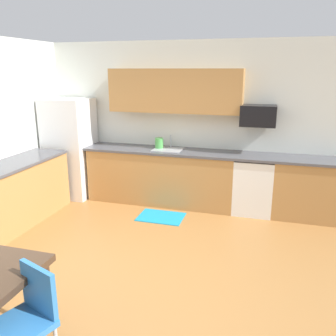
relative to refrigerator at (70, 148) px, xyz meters
name	(u,v)px	position (x,y,z in m)	size (l,w,h in m)	color
ground_plane	(143,278)	(2.18, -2.22, -0.88)	(12.00, 12.00, 0.00)	#9E6B38
wall_back	(195,123)	(2.18, 0.43, 0.47)	(5.80, 0.10, 2.70)	silver
cabinet_run_back	(161,177)	(1.68, 0.08, -0.43)	(2.50, 0.60, 0.90)	#AD7A42
cabinet_run_back_right	(308,190)	(4.05, 0.08, -0.43)	(1.05, 0.60, 0.90)	#AD7A42
cabinet_run_left	(14,196)	(-0.12, -1.42, -0.43)	(0.60, 2.00, 0.90)	#AD7A42
countertop_back	(190,152)	(2.18, 0.08, 0.04)	(4.80, 0.64, 0.04)	#4C4C51
countertop_left	(10,165)	(-0.12, -1.42, 0.04)	(0.64, 2.00, 0.04)	#4C4C51
upper_cabinets_back	(175,91)	(1.88, 0.21, 1.02)	(2.20, 0.34, 0.70)	#AD7A42
refrigerator	(70,148)	(0.00, 0.00, 0.00)	(0.76, 0.70, 1.75)	white
oven_range	(253,185)	(3.23, 0.08, -0.42)	(0.60, 0.60, 0.91)	white
microwave	(258,116)	(3.23, 0.18, 0.67)	(0.54, 0.36, 0.32)	black
sink_basin	(168,153)	(1.80, 0.08, 0.00)	(0.48, 0.40, 0.14)	#A5A8AD
sink_faucet	(171,142)	(1.80, 0.26, 0.16)	(0.02, 0.02, 0.24)	#B2B5BA
chair_near_table	(28,315)	(1.81, -3.64, -0.37)	(0.51, 0.51, 0.85)	#2D72B7
floor_mat	(161,217)	(1.88, -0.57, -0.87)	(0.70, 0.50, 0.01)	#198CBF
kettle	(159,144)	(1.63, 0.13, 0.14)	(0.14, 0.14, 0.20)	#4CA54C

